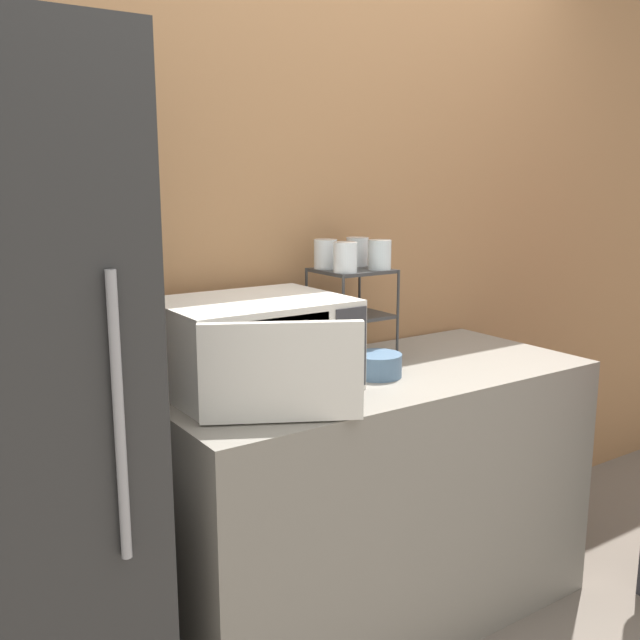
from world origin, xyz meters
The scene contains 10 objects.
wall_back centered at (0.00, 0.72, 1.30)m, with size 8.00×0.06×2.60m.
counter centered at (0.00, 0.34, 0.45)m, with size 1.51×0.68×0.89m.
microwave centered at (-0.43, 0.40, 1.03)m, with size 0.57×0.66×0.28m.
dish_rack centered at (0.03, 0.51, 1.13)m, with size 0.25×0.23×0.33m.
glass_front_left centered at (-0.05, 0.45, 1.28)m, with size 0.08×0.08×0.10m.
glass_back_right centered at (0.10, 0.57, 1.28)m, with size 0.08×0.08×0.10m.
glass_front_right centered at (0.10, 0.44, 1.28)m, with size 0.08×0.08×0.10m.
glass_back_left centered at (-0.04, 0.57, 1.28)m, with size 0.08×0.08×0.10m.
bowl centered at (-0.02, 0.30, 0.93)m, with size 0.16×0.16×0.08m.
refrigerator centered at (-1.17, 0.34, 0.93)m, with size 0.61×0.71×1.86m.
Camera 1 is at (-1.45, -1.47, 1.54)m, focal length 40.00 mm.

